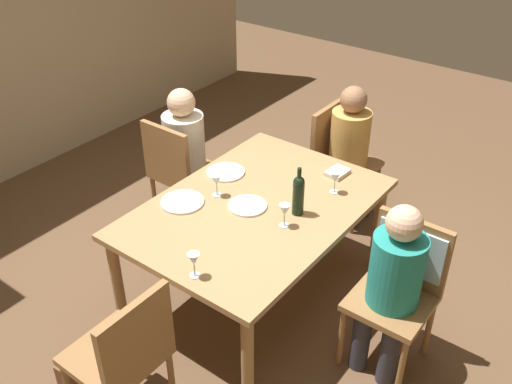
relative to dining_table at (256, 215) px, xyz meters
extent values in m
plane|color=brown|center=(0.00, 0.00, -0.66)|extent=(10.00, 10.00, 0.00)
cube|color=#A87F51|center=(0.00, 0.00, 0.06)|extent=(1.65, 1.16, 0.04)
cylinder|color=#A87F51|center=(-0.75, -0.51, -0.31)|extent=(0.07, 0.07, 0.69)
cylinder|color=#A87F51|center=(0.75, -0.51, -0.31)|extent=(0.07, 0.07, 0.69)
cylinder|color=#A87F51|center=(-0.75, 0.51, -0.31)|extent=(0.07, 0.07, 0.69)
cylinder|color=#A87F51|center=(0.75, 0.51, -0.31)|extent=(0.07, 0.07, 0.69)
cylinder|color=olive|center=(1.39, -0.19, -0.44)|extent=(0.04, 0.04, 0.44)
cylinder|color=olive|center=(1.01, -0.19, -0.44)|extent=(0.04, 0.04, 0.44)
cylinder|color=olive|center=(1.39, 0.19, -0.44)|extent=(0.04, 0.04, 0.44)
cylinder|color=olive|center=(1.01, 0.19, -0.44)|extent=(0.04, 0.04, 0.44)
cube|color=olive|center=(1.20, 0.00, -0.20)|extent=(0.44, 0.44, 0.04)
cube|color=olive|center=(1.20, 0.20, 0.04)|extent=(0.44, 0.04, 0.44)
cylinder|color=olive|center=(-0.19, -1.15, -0.44)|extent=(0.04, 0.04, 0.44)
cylinder|color=olive|center=(-0.19, -0.77, -0.44)|extent=(0.04, 0.04, 0.44)
cylinder|color=olive|center=(0.19, -1.15, -0.44)|extent=(0.04, 0.04, 0.44)
cylinder|color=olive|center=(0.19, -0.77, -0.44)|extent=(0.04, 0.04, 0.44)
cube|color=olive|center=(0.00, -0.96, -0.20)|extent=(0.44, 0.44, 0.04)
cube|color=olive|center=(0.20, -0.96, 0.04)|extent=(0.04, 0.44, 0.44)
cube|color=#ADC6D6|center=(0.20, -0.96, 0.06)|extent=(0.07, 0.40, 0.31)
cylinder|color=olive|center=(0.56, 1.15, -0.44)|extent=(0.04, 0.04, 0.44)
cylinder|color=olive|center=(0.56, 0.77, -0.44)|extent=(0.04, 0.04, 0.44)
cylinder|color=olive|center=(0.18, 1.15, -0.44)|extent=(0.04, 0.04, 0.44)
cylinder|color=olive|center=(0.18, 0.77, -0.44)|extent=(0.04, 0.04, 0.44)
cube|color=olive|center=(0.37, 0.96, -0.20)|extent=(0.44, 0.44, 0.04)
cube|color=olive|center=(0.17, 0.96, 0.04)|extent=(0.04, 0.44, 0.44)
cylinder|color=olive|center=(-1.01, 0.19, -0.44)|extent=(0.04, 0.04, 0.44)
cylinder|color=olive|center=(-1.01, -0.19, -0.44)|extent=(0.04, 0.04, 0.44)
cube|color=olive|center=(-1.20, 0.00, -0.20)|extent=(0.44, 0.44, 0.04)
cube|color=olive|center=(-1.20, -0.20, 0.04)|extent=(0.44, 0.04, 0.44)
cylinder|color=#33333D|center=(1.30, -0.14, -0.43)|extent=(0.11, 0.11, 0.46)
cylinder|color=#33333D|center=(1.11, -0.14, -0.43)|extent=(0.11, 0.11, 0.46)
cylinder|color=tan|center=(1.20, 0.00, 0.03)|extent=(0.30, 0.30, 0.47)
sphere|color=#996B4C|center=(1.20, 0.00, 0.37)|extent=(0.20, 0.20, 0.20)
cylinder|color=#33333D|center=(-0.14, -1.05, -0.43)|extent=(0.11, 0.11, 0.46)
cylinder|color=#33333D|center=(-0.14, -0.87, -0.43)|extent=(0.11, 0.11, 0.46)
cylinder|color=teal|center=(0.00, -0.96, 0.03)|extent=(0.30, 0.30, 0.46)
sphere|color=beige|center=(0.00, -0.96, 0.36)|extent=(0.20, 0.20, 0.20)
cylinder|color=#33333D|center=(0.52, 1.05, -0.43)|extent=(0.11, 0.11, 0.46)
cylinder|color=#33333D|center=(0.52, 0.87, -0.43)|extent=(0.11, 0.11, 0.46)
cylinder|color=beige|center=(0.37, 0.96, 0.04)|extent=(0.31, 0.31, 0.48)
sphere|color=beige|center=(0.37, 0.96, 0.38)|extent=(0.21, 0.21, 0.21)
cylinder|color=black|center=(0.09, -0.26, 0.18)|extent=(0.07, 0.07, 0.21)
sphere|color=black|center=(0.09, -0.26, 0.30)|extent=(0.07, 0.07, 0.07)
cylinder|color=black|center=(0.09, -0.26, 0.35)|extent=(0.03, 0.03, 0.09)
cylinder|color=silver|center=(-0.07, -0.26, 0.08)|extent=(0.06, 0.06, 0.00)
cylinder|color=silver|center=(-0.07, -0.26, 0.11)|extent=(0.01, 0.01, 0.07)
cone|color=silver|center=(-0.07, -0.26, 0.19)|extent=(0.07, 0.07, 0.07)
cylinder|color=silver|center=(0.43, -0.31, 0.08)|extent=(0.06, 0.06, 0.00)
cylinder|color=silver|center=(0.43, -0.31, 0.11)|extent=(0.01, 0.01, 0.07)
cone|color=silver|center=(0.43, -0.31, 0.19)|extent=(0.07, 0.07, 0.07)
cylinder|color=silver|center=(-0.06, 0.27, 0.08)|extent=(0.06, 0.06, 0.00)
cylinder|color=silver|center=(-0.06, 0.27, 0.11)|extent=(0.01, 0.01, 0.07)
cone|color=silver|center=(-0.06, 0.27, 0.19)|extent=(0.07, 0.07, 0.07)
cylinder|color=silver|center=(-0.73, -0.14, 0.08)|extent=(0.06, 0.06, 0.00)
cylinder|color=silver|center=(-0.73, -0.14, 0.11)|extent=(0.01, 0.01, 0.07)
cone|color=silver|center=(-0.73, -0.14, 0.19)|extent=(0.07, 0.07, 0.07)
cylinder|color=white|center=(-0.26, 0.39, 0.08)|extent=(0.27, 0.27, 0.01)
cylinder|color=white|center=(-0.04, 0.03, 0.08)|extent=(0.24, 0.24, 0.01)
cylinder|color=white|center=(0.19, 0.40, 0.08)|extent=(0.26, 0.26, 0.01)
cube|color=beige|center=(0.63, -0.22, 0.09)|extent=(0.17, 0.13, 0.03)
cube|color=brown|center=(-1.20, 0.35, -0.55)|extent=(0.29, 0.15, 0.22)
camera|label=1|loc=(-2.38, -1.79, 2.11)|focal=40.37mm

